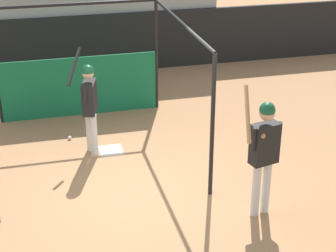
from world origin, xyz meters
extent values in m
plane|color=#A8754C|center=(0.00, 0.00, 0.00)|extent=(60.00, 60.00, 0.00)
cube|color=black|center=(0.00, 6.38, 0.78)|extent=(24.00, 0.12, 1.56)
cube|color=#9E9E99|center=(0.00, 7.64, 1.41)|extent=(7.05, 2.40, 2.81)
cube|color=#195B33|center=(-1.65, 6.84, 1.61)|extent=(0.45, 0.40, 0.10)
cube|color=#195B33|center=(-1.65, 7.02, 1.84)|extent=(0.45, 0.06, 0.40)
cube|color=#195B33|center=(-1.10, 6.84, 1.61)|extent=(0.45, 0.40, 0.10)
cube|color=#195B33|center=(-1.10, 7.02, 1.84)|extent=(0.45, 0.06, 0.40)
cube|color=#195B33|center=(-0.55, 6.84, 1.61)|extent=(0.45, 0.40, 0.10)
cube|color=#195B33|center=(-0.55, 7.02, 1.84)|extent=(0.45, 0.06, 0.40)
cube|color=#195B33|center=(0.00, 6.84, 1.61)|extent=(0.45, 0.40, 0.10)
cube|color=#195B33|center=(0.55, 6.84, 1.61)|extent=(0.45, 0.40, 0.10)
cube|color=#195B33|center=(1.10, 6.84, 1.61)|extent=(0.45, 0.40, 0.10)
cube|color=#195B33|center=(1.65, 6.84, 1.61)|extent=(0.45, 0.40, 0.10)
cube|color=#195B33|center=(2.20, 6.84, 1.61)|extent=(0.45, 0.40, 0.10)
cube|color=#195B33|center=(2.75, 6.84, 1.61)|extent=(0.45, 0.40, 0.10)
cylinder|color=black|center=(1.20, -0.24, 1.23)|extent=(0.07, 0.07, 2.45)
cylinder|color=black|center=(1.20, 3.67, 1.23)|extent=(0.07, 0.07, 2.45)
cylinder|color=black|center=(1.20, 1.71, 2.45)|extent=(0.06, 3.91, 0.06)
cylinder|color=black|center=(-0.52, 3.67, 2.45)|extent=(3.44, 0.06, 0.06)
cube|color=#14663D|center=(-0.52, 3.65, 0.66)|extent=(3.37, 0.03, 1.33)
cube|color=white|center=(-0.16, 1.74, 0.01)|extent=(0.44, 0.44, 0.02)
cylinder|color=silver|center=(-0.49, 1.62, 0.42)|extent=(0.16, 0.16, 0.85)
cylinder|color=silver|center=(-0.54, 1.86, 0.42)|extent=(0.16, 0.16, 0.85)
cube|color=black|center=(-0.51, 1.74, 1.15)|extent=(0.34, 0.52, 0.60)
sphere|color=tan|center=(-0.51, 1.74, 1.61)|extent=(0.21, 0.21, 0.21)
sphere|color=#144C2D|center=(-0.51, 1.74, 1.66)|extent=(0.22, 0.22, 0.22)
cylinder|color=black|center=(-0.62, 1.51, 1.28)|extent=(0.09, 0.09, 0.33)
cylinder|color=black|center=(-0.49, 1.99, 1.28)|extent=(0.09, 0.09, 0.33)
cylinder|color=black|center=(-0.73, 2.09, 1.65)|extent=(0.38, 0.70, 0.55)
sphere|color=black|center=(-0.41, 1.93, 1.40)|extent=(0.08, 0.08, 0.08)
cylinder|color=silver|center=(1.87, -0.97, 0.46)|extent=(0.16, 0.16, 0.91)
cylinder|color=silver|center=(1.68, -1.02, 0.46)|extent=(0.16, 0.16, 0.91)
cube|color=black|center=(1.77, -1.00, 1.23)|extent=(0.47, 0.32, 0.64)
sphere|color=tan|center=(1.77, -1.00, 1.73)|extent=(0.23, 0.23, 0.23)
sphere|color=#144C2D|center=(1.77, -1.00, 1.78)|extent=(0.24, 0.24, 0.24)
cylinder|color=black|center=(2.00, -0.98, 1.38)|extent=(0.08, 0.08, 0.35)
cylinder|color=black|center=(1.56, -1.09, 1.38)|extent=(0.08, 0.08, 0.35)
cylinder|color=#AD7F4C|center=(1.43, -1.08, 1.78)|extent=(0.16, 0.54, 0.73)
sphere|color=#AD7F4C|center=(1.67, -1.12, 1.44)|extent=(0.08, 0.08, 0.08)
sphere|color=white|center=(-0.89, 2.44, 0.04)|extent=(0.07, 0.07, 0.07)
camera|label=1|loc=(-1.47, -7.91, 4.97)|focal=60.00mm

